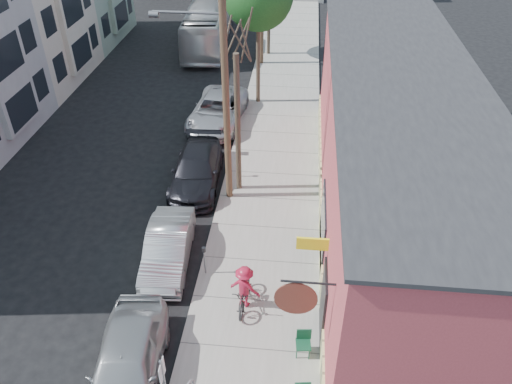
# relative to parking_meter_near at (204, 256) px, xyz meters

# --- Properties ---
(ground) EXTENTS (120.00, 120.00, 0.00)m
(ground) POSITION_rel_parking_meter_near_xyz_m (-2.25, -1.14, -0.98)
(ground) COLOR black
(sidewalk) EXTENTS (4.50, 58.00, 0.15)m
(sidewalk) POSITION_rel_parking_meter_near_xyz_m (2.00, 9.86, -0.91)
(sidewalk) COLOR gray
(sidewalk) RESTS_ON ground
(cafe_building) EXTENTS (6.60, 20.20, 6.61)m
(cafe_building) POSITION_rel_parking_meter_near_xyz_m (6.74, 3.85, 2.32)
(cafe_building) COLOR #AD4048
(cafe_building) RESTS_ON ground
(parking_meter_near) EXTENTS (0.14, 0.14, 1.24)m
(parking_meter_near) POSITION_rel_parking_meter_near_xyz_m (0.00, 0.00, 0.00)
(parking_meter_near) COLOR slate
(parking_meter_near) RESTS_ON sidewalk
(parking_meter_far) EXTENTS (0.14, 0.14, 1.24)m
(parking_meter_far) POSITION_rel_parking_meter_near_xyz_m (0.00, 6.38, 0.00)
(parking_meter_far) COLOR slate
(parking_meter_far) RESTS_ON sidewalk
(utility_pole_near) EXTENTS (3.57, 0.28, 10.00)m
(utility_pole_near) POSITION_rel_parking_meter_near_xyz_m (0.14, 4.88, 4.43)
(utility_pole_near) COLOR #503A28
(utility_pole_near) RESTS_ON sidewalk
(tree_bare) EXTENTS (0.24, 0.24, 6.32)m
(tree_bare) POSITION_rel_parking_meter_near_xyz_m (0.55, 5.53, 2.33)
(tree_bare) COLOR #44392C
(tree_bare) RESTS_ON sidewalk
(patio_chair_a) EXTENTS (0.55, 0.55, 0.88)m
(patio_chair_a) POSITION_rel_parking_meter_near_xyz_m (3.65, -3.18, -0.39)
(patio_chair_a) COLOR #13472E
(patio_chair_a) RESTS_ON sidewalk
(cyclist) EXTENTS (1.24, 0.95, 1.69)m
(cyclist) POSITION_rel_parking_meter_near_xyz_m (1.62, -1.35, 0.01)
(cyclist) COLOR maroon
(cyclist) RESTS_ON sidewalk
(cyclist_bike) EXTENTS (0.76, 1.94, 1.00)m
(cyclist_bike) POSITION_rel_parking_meter_near_xyz_m (1.62, -1.35, -0.33)
(cyclist_bike) COLOR black
(cyclist_bike) RESTS_ON sidewalk
(car_0) EXTENTS (2.46, 5.08, 1.67)m
(car_0) POSITION_rel_parking_meter_near_xyz_m (-1.45, -4.57, -0.15)
(car_0) COLOR #999DA0
(car_0) RESTS_ON ground
(car_1) EXTENTS (1.88, 4.51, 1.45)m
(car_1) POSITION_rel_parking_meter_near_xyz_m (-1.51, 0.58, -0.26)
(car_1) COLOR #9EA2A5
(car_1) RESTS_ON ground
(car_2) EXTENTS (2.33, 5.28, 1.51)m
(car_2) POSITION_rel_parking_meter_near_xyz_m (-1.45, 5.88, -0.23)
(car_2) COLOR black
(car_2) RESTS_ON ground
(car_3) EXTENTS (3.06, 5.92, 1.60)m
(car_3) POSITION_rel_parking_meter_near_xyz_m (-1.45, 11.85, -0.18)
(car_3) COLOR #AAACB2
(car_3) RESTS_ON ground
(bus) EXTENTS (3.41, 11.76, 3.24)m
(bus) POSITION_rel_parking_meter_near_xyz_m (-4.18, 24.78, 0.64)
(bus) COLOR silver
(bus) RESTS_ON ground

